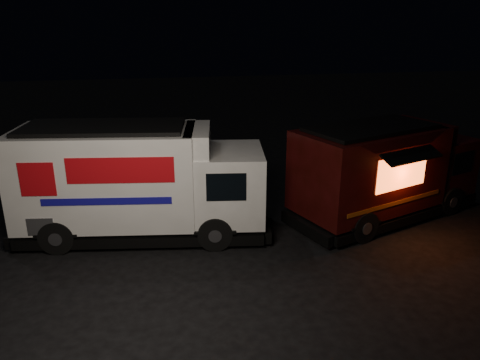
% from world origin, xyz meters
% --- Properties ---
extents(ground, '(80.00, 80.00, 0.00)m').
position_xyz_m(ground, '(0.00, 0.00, 0.00)').
color(ground, black).
rests_on(ground, ground).
extents(white_truck, '(7.63, 3.54, 3.33)m').
position_xyz_m(white_truck, '(-0.59, 1.79, 1.66)').
color(white_truck, white).
rests_on(white_truck, ground).
extents(red_truck, '(7.05, 4.54, 3.08)m').
position_xyz_m(red_truck, '(7.07, 1.75, 1.54)').
color(red_truck, '#3B0A0B').
rests_on(red_truck, ground).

